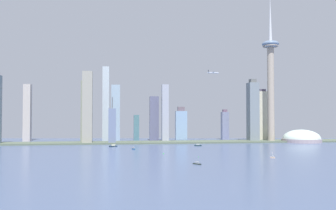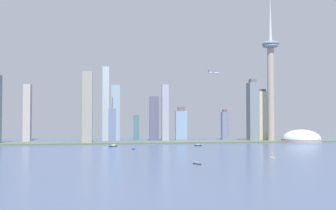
{
  "view_description": "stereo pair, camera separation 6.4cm",
  "coord_description": "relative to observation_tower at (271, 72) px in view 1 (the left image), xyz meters",
  "views": [
    {
      "loc": [
        -100.95,
        -315.25,
        61.92
      ],
      "look_at": [
        6.78,
        484.38,
        85.57
      ],
      "focal_mm": 39.03,
      "sensor_mm": 36.0,
      "label": 1
    },
    {
      "loc": [
        -100.89,
        -315.25,
        61.92
      ],
      "look_at": [
        6.78,
        484.38,
        85.57
      ],
      "focal_mm": 39.03,
      "sensor_mm": 36.0,
      "label": 2
    }
  ],
  "objects": [
    {
      "name": "boat_3",
      "position": [
        -256.73,
        -362.66,
        -163.03
      ],
      "size": [
        9.87,
        11.33,
        3.73
      ],
      "rotation": [
        0.0,
        0.0,
        5.38
      ],
      "color": "#212A25",
      "rests_on": "ground"
    },
    {
      "name": "skyscraper_5",
      "position": [
        -270.37,
        68.6,
        -109.93
      ],
      "size": [
        21.69,
        21.31,
        108.87
      ],
      "color": "slate",
      "rests_on": "ground"
    },
    {
      "name": "skyscraper_11",
      "position": [
        -37.79,
        17.76,
        -92.4
      ],
      "size": [
        23.33,
        26.56,
        149.46
      ],
      "color": "slate",
      "rests_on": "ground"
    },
    {
      "name": "boat_0",
      "position": [
        -328.88,
        -146.57,
        -162.65
      ],
      "size": [
        5.63,
        7.57,
        4.78
      ],
      "rotation": [
        0.0,
        0.0,
        2.08
      ],
      "color": "navy",
      "rests_on": "ground"
    },
    {
      "name": "skyscraper_6",
      "position": [
        -432.67,
        24.08,
        -93.62
      ],
      "size": [
        15.98,
        17.45,
        141.49
      ],
      "color": "gray",
      "rests_on": "ground"
    },
    {
      "name": "waterfront_pier",
      "position": [
        -254.57,
        5.69,
        -162.7
      ],
      "size": [
        936.29,
        64.31,
        3.34
      ],
      "primitive_type": "cube",
      "color": "#576450",
      "rests_on": "ground"
    },
    {
      "name": "ground_plane",
      "position": [
        -254.57,
        -504.07,
        -164.37
      ],
      "size": [
        6000.0,
        6000.0,
        0.0
      ],
      "primitive_type": "plane",
      "color": "#4A5C80"
    },
    {
      "name": "boat_4",
      "position": [
        -133.13,
        -311.28,
        -163.0
      ],
      "size": [
        5.84,
        6.17,
        9.54
      ],
      "rotation": [
        0.0,
        0.0,
        2.31
      ],
      "color": "beige",
      "rests_on": "ground"
    },
    {
      "name": "stadium_dome",
      "position": [
        69.26,
        -12.2,
        -156.86
      ],
      "size": [
        90.03,
        90.03,
        42.15
      ],
      "color": "#9F9098",
      "rests_on": "ground"
    },
    {
      "name": "skyscraper_7",
      "position": [
        -83.93,
        95.55,
        -127.38
      ],
      "size": [
        17.58,
        15.84,
        78.08
      ],
      "color": "gray",
      "rests_on": "ground"
    },
    {
      "name": "skyscraper_0",
      "position": [
        -386.44,
        59.16,
        -75.27
      ],
      "size": [
        15.53,
        21.55,
        178.2
      ],
      "color": "#B1BEC9",
      "rests_on": "ground"
    },
    {
      "name": "skyscraper_13",
      "position": [
        -363.76,
        103.74,
        -94.91
      ],
      "size": [
        21.5,
        22.16,
        138.92
      ],
      "color": "#94ACC1",
      "rests_on": "ground"
    },
    {
      "name": "channel_buoy_0",
      "position": [
        -237.67,
        -284.92,
        -163.53
      ],
      "size": [
        1.06,
        1.06,
        1.67
      ],
      "primitive_type": "cone",
      "color": "green",
      "rests_on": "ground"
    },
    {
      "name": "skyscraper_1",
      "position": [
        -4.07,
        43.95,
        -102.49
      ],
      "size": [
        24.08,
        26.04,
        127.45
      ],
      "color": "beige",
      "rests_on": "ground"
    },
    {
      "name": "channel_buoy_1",
      "position": [
        -283.25,
        -229.4,
        -163.45
      ],
      "size": [
        1.72,
        1.72,
        1.84
      ],
      "primitive_type": "cone",
      "color": "green",
      "rests_on": "ground"
    },
    {
      "name": "boat_5",
      "position": [
        -366.59,
        -82.0,
        -162.8
      ],
      "size": [
        16.47,
        11.05,
        4.31
      ],
      "rotation": [
        0.0,
        0.0,
        0.39
      ],
      "color": "#152434",
      "rests_on": "ground"
    },
    {
      "name": "skyscraper_8",
      "position": [
        -247.21,
        36.91,
        -96.58
      ],
      "size": [
        15.5,
        18.35,
        135.58
      ],
      "color": "#9DA2B2",
      "rests_on": "ground"
    },
    {
      "name": "skyscraper_2",
      "position": [
        -311.78,
        105.51,
        -132.4
      ],
      "size": [
        13.35,
        20.18,
        63.93
      ],
      "color": "slate",
      "rests_on": "ground"
    },
    {
      "name": "skyscraper_10",
      "position": [
        -575.12,
        99.91,
        -95.37
      ],
      "size": [
        16.82,
        18.84,
        138.0
      ],
      "color": "#B9AFAA",
      "rests_on": "ground"
    },
    {
      "name": "observation_tower",
      "position": [
        0.0,
        0.0,
        0.0
      ],
      "size": [
        39.72,
        39.72,
        348.79
      ],
      "color": "#A79989",
      "rests_on": "ground"
    },
    {
      "name": "boat_2",
      "position": [
        -194.92,
        -86.18,
        -162.87
      ],
      "size": [
        15.36,
        7.81,
        4.15
      ],
      "rotation": [
        0.0,
        0.0,
        6.02
      ],
      "color": "black",
      "rests_on": "ground"
    },
    {
      "name": "skyscraper_3",
      "position": [
        -370.07,
        -11.34,
        -125.34
      ],
      "size": [
        16.03,
        13.33,
        102.93
      ],
      "color": "slate",
      "rests_on": "ground"
    },
    {
      "name": "skyscraper_12",
      "position": [
        -423.81,
        -9.33,
        -84.78
      ],
      "size": [
        21.54,
        12.08,
        159.17
      ],
      "color": "gray",
      "rests_on": "ground"
    },
    {
      "name": "skyscraper_9",
      "position": [
        -206.6,
        48.63,
        -125.87
      ],
      "size": [
        27.53,
        12.93,
        83.32
      ],
      "color": "#819FC5",
      "rests_on": "ground"
    },
    {
      "name": "airplane",
      "position": [
        -130.97,
        34.04,
        1.17
      ],
      "size": [
        29.65,
        26.35,
        7.75
      ],
      "rotation": [
        0.0,
        0.0,
        0.21
      ],
      "color": "#B2BCD2"
    }
  ]
}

